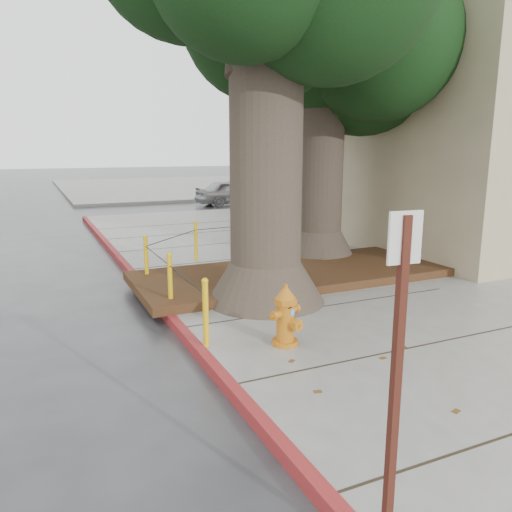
{
  "coord_description": "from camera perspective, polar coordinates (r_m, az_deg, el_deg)",
  "views": [
    {
      "loc": [
        -3.9,
        -4.81,
        2.75
      ],
      "look_at": [
        -0.74,
        2.12,
        1.1
      ],
      "focal_mm": 35.0,
      "sensor_mm": 36.0,
      "label": 1
    }
  ],
  "objects": [
    {
      "name": "car_red",
      "position": [
        25.91,
        6.78,
        7.45
      ],
      "size": [
        3.92,
        1.79,
        1.25
      ],
      "primitive_type": "imported",
      "rotation": [
        0.0,
        0.0,
        1.44
      ],
      "color": "maroon",
      "rests_on": "ground"
    },
    {
      "name": "planter_bed",
      "position": [
        10.26,
        4.24,
        -2.02
      ],
      "size": [
        6.4,
        2.6,
        0.16
      ],
      "primitive_type": "cube",
      "color": "black",
      "rests_on": "sidewalk_main"
    },
    {
      "name": "car_silver",
      "position": [
        24.74,
        -2.68,
        7.29
      ],
      "size": [
        3.67,
        1.55,
        1.24
      ],
      "primitive_type": "imported",
      "rotation": [
        0.0,
        0.0,
        1.6
      ],
      "color": "#ACACB2",
      "rests_on": "ground"
    },
    {
      "name": "tree_far",
      "position": [
        12.27,
        8.89,
        22.76
      ],
      "size": [
        4.5,
        3.8,
        7.17
      ],
      "color": "#4C3F33",
      "rests_on": "sidewalk_main"
    },
    {
      "name": "curb_red",
      "position": [
        8.01,
        -9.41,
        -7.45
      ],
      "size": [
        0.14,
        26.0,
        0.16
      ],
      "primitive_type": "cube",
      "color": "maroon",
      "rests_on": "ground"
    },
    {
      "name": "ground",
      "position": [
        6.78,
        13.59,
        -12.09
      ],
      "size": [
        140.0,
        140.0,
        0.0
      ],
      "primitive_type": "plane",
      "color": "#28282B",
      "rests_on": "ground"
    },
    {
      "name": "sidewalk_far",
      "position": [
        36.29,
        -8.69,
        7.88
      ],
      "size": [
        16.0,
        20.0,
        0.15
      ],
      "primitive_type": "cube",
      "color": "slate",
      "rests_on": "ground"
    },
    {
      "name": "building_side_white",
      "position": [
        36.72,
        8.63,
        14.84
      ],
      "size": [
        10.0,
        10.0,
        9.0
      ],
      "primitive_type": "cube",
      "color": "silver",
      "rests_on": "ground"
    },
    {
      "name": "signpost",
      "position": [
        3.24,
        15.76,
        -12.45
      ],
      "size": [
        0.22,
        0.06,
        2.25
      ],
      "rotation": [
        0.0,
        0.0,
        -0.08
      ],
      "color": "#471911",
      "rests_on": "sidewalk_main"
    },
    {
      "name": "bollard_ring",
      "position": [
        9.9,
        -6.07,
        -0.01
      ],
      "size": [
        3.79,
        5.39,
        0.95
      ],
      "color": "#E3AD0C",
      "rests_on": "sidewalk_main"
    },
    {
      "name": "fire_hydrant",
      "position": [
        6.72,
        3.41,
        -6.81
      ],
      "size": [
        0.45,
        0.45,
        0.85
      ],
      "rotation": [
        0.0,
        0.0,
        0.36
      ],
      "color": "#CA7014",
      "rests_on": "sidewalk_main"
    },
    {
      "name": "building_corner",
      "position": [
        19.38,
        22.76,
        18.0
      ],
      "size": [
        12.0,
        13.0,
        10.0
      ],
      "primitive_type": "cube",
      "color": "tan",
      "rests_on": "ground"
    },
    {
      "name": "building_side_grey",
      "position": [
        45.13,
        11.04,
        16.16
      ],
      "size": [
        12.0,
        14.0,
        12.0
      ],
      "primitive_type": "cube",
      "color": "slate",
      "rests_on": "ground"
    }
  ]
}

